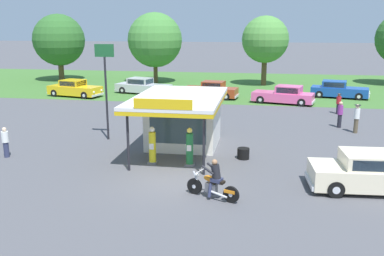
{
  "coord_description": "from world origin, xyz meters",
  "views": [
    {
      "loc": [
        3.58,
        -16.73,
        6.48
      ],
      "look_at": [
        0.22,
        3.72,
        1.4
      ],
      "focal_mm": 39.45,
      "sensor_mm": 36.0,
      "label": 1
    }
  ],
  "objects_px": {
    "parked_car_back_row_centre_right": "(284,95)",
    "roadside_pole_sign": "(105,76)",
    "bystander_strolling_foreground": "(340,114)",
    "parked_car_back_row_left": "(75,89)",
    "featured_classic_sedan": "(375,173)",
    "parked_car_back_row_far_left": "(338,90)",
    "gas_pump_offside": "(190,149)",
    "bystander_leaning_by_kiosk": "(339,103)",
    "bystander_admiring_sedan": "(357,118)",
    "parked_car_back_row_centre_left": "(143,87)",
    "bystander_standing_back_lot": "(5,142)",
    "spare_tire_stack": "(243,153)",
    "gas_pump_nearside": "(152,147)",
    "motorcycle_with_rider": "(213,182)",
    "parked_car_back_row_right": "(211,90)"
  },
  "relations": [
    {
      "from": "motorcycle_with_rider",
      "to": "bystander_leaning_by_kiosk",
      "type": "bearing_deg",
      "value": 66.76
    },
    {
      "from": "bystander_standing_back_lot",
      "to": "spare_tire_stack",
      "type": "height_order",
      "value": "bystander_standing_back_lot"
    },
    {
      "from": "parked_car_back_row_right",
      "to": "roadside_pole_sign",
      "type": "bearing_deg",
      "value": -105.5
    },
    {
      "from": "bystander_standing_back_lot",
      "to": "roadside_pole_sign",
      "type": "bearing_deg",
      "value": 46.62
    },
    {
      "from": "parked_car_back_row_right",
      "to": "bystander_standing_back_lot",
      "type": "distance_m",
      "value": 20.85
    },
    {
      "from": "spare_tire_stack",
      "to": "parked_car_back_row_centre_right",
      "type": "bearing_deg",
      "value": 80.35
    },
    {
      "from": "gas_pump_nearside",
      "to": "gas_pump_offside",
      "type": "bearing_deg",
      "value": 0.0
    },
    {
      "from": "bystander_strolling_foreground",
      "to": "parked_car_back_row_left",
      "type": "bearing_deg",
      "value": 158.33
    },
    {
      "from": "parked_car_back_row_left",
      "to": "parked_car_back_row_right",
      "type": "bearing_deg",
      "value": 5.2
    },
    {
      "from": "motorcycle_with_rider",
      "to": "parked_car_back_row_centre_right",
      "type": "bearing_deg",
      "value": 80.25
    },
    {
      "from": "parked_car_back_row_centre_left",
      "to": "motorcycle_with_rider",
      "type": "bearing_deg",
      "value": -68.31
    },
    {
      "from": "gas_pump_nearside",
      "to": "parked_car_back_row_left",
      "type": "height_order",
      "value": "gas_pump_nearside"
    },
    {
      "from": "motorcycle_with_rider",
      "to": "parked_car_back_row_far_left",
      "type": "xyz_separation_m",
      "value": [
        8.65,
        24.82,
        0.04
      ]
    },
    {
      "from": "parked_car_back_row_centre_right",
      "to": "bystander_admiring_sedan",
      "type": "relative_size",
      "value": 3.07
    },
    {
      "from": "parked_car_back_row_far_left",
      "to": "spare_tire_stack",
      "type": "height_order",
      "value": "parked_car_back_row_far_left"
    },
    {
      "from": "gas_pump_offside",
      "to": "bystander_leaning_by_kiosk",
      "type": "bearing_deg",
      "value": 56.56
    },
    {
      "from": "parked_car_back_row_right",
      "to": "spare_tire_stack",
      "type": "bearing_deg",
      "value": -78.06
    },
    {
      "from": "parked_car_back_row_centre_right",
      "to": "bystander_admiring_sedan",
      "type": "height_order",
      "value": "bystander_admiring_sedan"
    },
    {
      "from": "parked_car_back_row_centre_left",
      "to": "parked_car_back_row_far_left",
      "type": "bearing_deg",
      "value": 1.92
    },
    {
      "from": "featured_classic_sedan",
      "to": "parked_car_back_row_right",
      "type": "relative_size",
      "value": 1.04
    },
    {
      "from": "parked_car_back_row_centre_left",
      "to": "bystander_leaning_by_kiosk",
      "type": "relative_size",
      "value": 3.79
    },
    {
      "from": "gas_pump_nearside",
      "to": "bystander_admiring_sedan",
      "type": "relative_size",
      "value": 1.02
    },
    {
      "from": "parked_car_back_row_centre_right",
      "to": "bystander_admiring_sedan",
      "type": "xyz_separation_m",
      "value": [
        3.89,
        -9.58,
        0.28
      ]
    },
    {
      "from": "spare_tire_stack",
      "to": "bystander_strolling_foreground",
      "type": "bearing_deg",
      "value": 52.47
    },
    {
      "from": "featured_classic_sedan",
      "to": "parked_car_back_row_centre_right",
      "type": "relative_size",
      "value": 0.98
    },
    {
      "from": "gas_pump_nearside",
      "to": "parked_car_back_row_far_left",
      "type": "bearing_deg",
      "value": 60.42
    },
    {
      "from": "parked_car_back_row_far_left",
      "to": "bystander_admiring_sedan",
      "type": "height_order",
      "value": "bystander_admiring_sedan"
    },
    {
      "from": "parked_car_back_row_centre_right",
      "to": "roadside_pole_sign",
      "type": "xyz_separation_m",
      "value": [
        -10.62,
        -13.48,
        2.98
      ]
    },
    {
      "from": "gas_pump_offside",
      "to": "roadside_pole_sign",
      "type": "relative_size",
      "value": 0.34
    },
    {
      "from": "featured_classic_sedan",
      "to": "bystander_standing_back_lot",
      "type": "distance_m",
      "value": 17.2
    },
    {
      "from": "gas_pump_offside",
      "to": "parked_car_back_row_far_left",
      "type": "bearing_deg",
      "value": 64.24
    },
    {
      "from": "motorcycle_with_rider",
      "to": "parked_car_back_row_right",
      "type": "height_order",
      "value": "motorcycle_with_rider"
    },
    {
      "from": "motorcycle_with_rider",
      "to": "featured_classic_sedan",
      "type": "xyz_separation_m",
      "value": [
        6.26,
        1.86,
        0.07
      ]
    },
    {
      "from": "parked_car_back_row_far_left",
      "to": "spare_tire_stack",
      "type": "bearing_deg",
      "value": -111.48
    },
    {
      "from": "gas_pump_offside",
      "to": "parked_car_back_row_far_left",
      "type": "relative_size",
      "value": 0.34
    },
    {
      "from": "bystander_admiring_sedan",
      "to": "motorcycle_with_rider",
      "type": "bearing_deg",
      "value": -123.2
    },
    {
      "from": "parked_car_back_row_right",
      "to": "bystander_leaning_by_kiosk",
      "type": "distance_m",
      "value": 11.58
    },
    {
      "from": "parked_car_back_row_far_left",
      "to": "spare_tire_stack",
      "type": "relative_size",
      "value": 8.96
    },
    {
      "from": "gas_pump_nearside",
      "to": "bystander_standing_back_lot",
      "type": "bearing_deg",
      "value": -178.51
    },
    {
      "from": "featured_classic_sedan",
      "to": "spare_tire_stack",
      "type": "distance_m",
      "value": 6.3
    },
    {
      "from": "gas_pump_nearside",
      "to": "bystander_strolling_foreground",
      "type": "height_order",
      "value": "gas_pump_nearside"
    },
    {
      "from": "featured_classic_sedan",
      "to": "parked_car_back_row_far_left",
      "type": "distance_m",
      "value": 23.08
    },
    {
      "from": "gas_pump_offside",
      "to": "bystander_leaning_by_kiosk",
      "type": "distance_m",
      "value": 16.24
    },
    {
      "from": "bystander_strolling_foreground",
      "to": "spare_tire_stack",
      "type": "relative_size",
      "value": 2.86
    },
    {
      "from": "gas_pump_offside",
      "to": "roadside_pole_sign",
      "type": "height_order",
      "value": "roadside_pole_sign"
    },
    {
      "from": "parked_car_back_row_centre_right",
      "to": "roadside_pole_sign",
      "type": "distance_m",
      "value": 17.41
    },
    {
      "from": "bystander_admiring_sedan",
      "to": "bystander_standing_back_lot",
      "type": "bearing_deg",
      "value": -156.53
    },
    {
      "from": "gas_pump_offside",
      "to": "parked_car_back_row_centre_left",
      "type": "relative_size",
      "value": 0.32
    },
    {
      "from": "parked_car_back_row_centre_left",
      "to": "parked_car_back_row_centre_right",
      "type": "distance_m",
      "value": 13.61
    },
    {
      "from": "parked_car_back_row_far_left",
      "to": "bystander_leaning_by_kiosk",
      "type": "xyz_separation_m",
      "value": [
        -1.25,
        -7.58,
        0.12
      ]
    }
  ]
}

